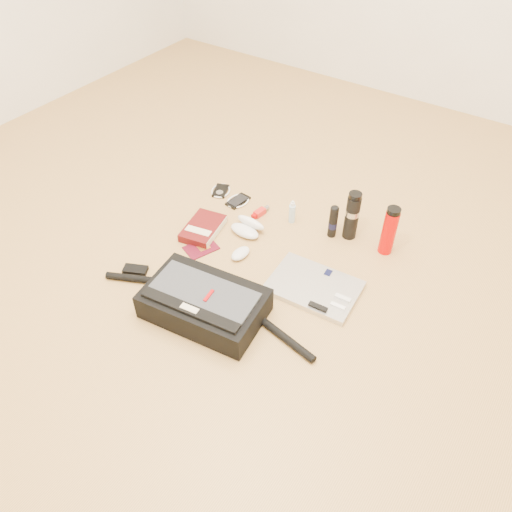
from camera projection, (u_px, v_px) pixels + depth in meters
name	position (u px, v px, depth m)	size (l,w,h in m)	color
ground	(243.00, 276.00, 2.14)	(4.00, 4.00, 0.00)	tan
messenger_bag	(204.00, 303.00, 1.95)	(0.95, 0.34, 0.13)	black
laptop	(314.00, 287.00, 2.08)	(0.38, 0.28, 0.04)	#B9B9BC
book	(203.00, 228.00, 2.34)	(0.19, 0.25, 0.04)	#4D0C0C
passport	(201.00, 248.00, 2.27)	(0.15, 0.17, 0.01)	#4D0919
mouse	(240.00, 253.00, 2.22)	(0.07, 0.11, 0.03)	silver
sunglasses_case	(248.00, 227.00, 2.33)	(0.16, 0.13, 0.09)	silver
ipod	(221.00, 191.00, 2.58)	(0.13, 0.13, 0.01)	black
phone	(238.00, 201.00, 2.52)	(0.11, 0.13, 0.01)	black
inhaler	(260.00, 212.00, 2.44)	(0.04, 0.11, 0.03)	red
spray_bottle	(292.00, 213.00, 2.38)	(0.04, 0.04, 0.12)	#A9C9DE
aerosol_can	(333.00, 221.00, 2.28)	(0.05, 0.05, 0.17)	black
thermos_black	(352.00, 215.00, 2.25)	(0.07, 0.07, 0.24)	black
thermos_red	(389.00, 231.00, 2.18)	(0.08, 0.08, 0.24)	#CC0300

